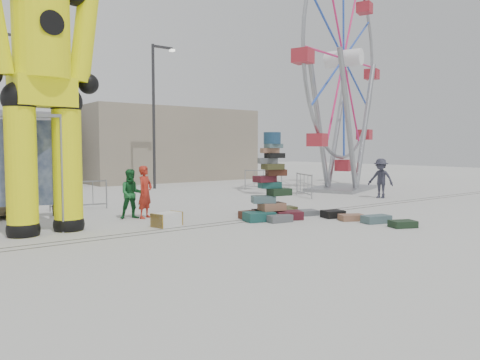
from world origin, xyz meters
TOP-DOWN VIEW (x-y plane):
  - ground at (0.00, 0.00)m, footprint 90.00×90.00m
  - track_line_near at (0.00, 0.60)m, footprint 40.00×0.04m
  - track_line_far at (0.00, 1.00)m, footprint 40.00×0.04m
  - building_right at (7.00, 20.00)m, footprint 12.00×8.00m
  - lamp_post_right at (3.09, 13.00)m, footprint 1.41×0.25m
  - lamp_post_left at (-3.91, 15.00)m, footprint 1.41×0.25m
  - suitcase_tower at (0.80, 0.55)m, footprint 2.14×1.78m
  - crash_test_dummy at (-5.63, 2.38)m, footprint 3.29×1.44m
  - ferris_wheel at (10.73, 6.07)m, footprint 10.12×4.05m
  - steamer_trunk at (-2.50, 1.42)m, footprint 0.94×0.69m
  - row_case_0 at (2.37, 1.54)m, footprint 0.79×0.68m
  - row_case_1 at (2.42, 0.51)m, footprint 0.80×0.74m
  - row_case_2 at (2.66, -0.43)m, footprint 0.79×0.68m
  - row_case_3 at (2.67, -1.19)m, footprint 0.89×0.76m
  - row_case_4 at (2.88, -1.97)m, footprint 0.96×0.66m
  - row_case_5 at (2.84, -2.92)m, footprint 0.86×0.74m
  - barricade_dummy_c at (-3.36, 6.58)m, footprint 1.98×0.48m
  - barricade_wheel_front at (6.56, 4.79)m, footprint 0.93×1.86m
  - barricade_wheel_back at (7.47, 8.83)m, footprint 1.56×1.40m
  - pedestrian_red at (-2.31, 3.23)m, footprint 0.75×0.67m
  - pedestrian_green at (-2.70, 3.41)m, footprint 0.92×0.80m
  - pedestrian_black at (-4.42, 5.55)m, footprint 0.94×0.86m
  - pedestrian_grey at (8.95, 2.28)m, footprint 0.92×1.29m

SIDE VIEW (x-z plane):
  - ground at x=0.00m, z-range 0.00..0.00m
  - track_line_near at x=0.00m, z-range 0.00..0.01m
  - track_line_far at x=0.00m, z-range 0.00..0.01m
  - row_case_1 at x=2.42m, z-range 0.00..0.17m
  - row_case_0 at x=2.37m, z-range 0.00..0.19m
  - row_case_3 at x=2.67m, z-range 0.00..0.20m
  - row_case_5 at x=2.84m, z-range 0.00..0.20m
  - row_case_4 at x=2.88m, z-range 0.00..0.24m
  - row_case_2 at x=2.66m, z-range 0.00..0.24m
  - steamer_trunk at x=-2.50m, z-range 0.00..0.39m
  - barricade_dummy_c at x=-3.36m, z-range 0.00..1.10m
  - barricade_wheel_front at x=6.56m, z-range 0.00..1.10m
  - barricade_wheel_back at x=7.47m, z-range 0.00..1.10m
  - pedestrian_black at x=-4.42m, z-range 0.00..1.55m
  - suitcase_tower at x=0.80m, z-range -0.62..2.18m
  - pedestrian_green at x=-2.70m, z-range 0.00..1.61m
  - pedestrian_red at x=-2.31m, z-range 0.00..1.72m
  - pedestrian_grey at x=8.95m, z-range 0.00..1.81m
  - building_right at x=7.00m, z-range 0.00..5.00m
  - crash_test_dummy at x=-5.63m, z-range 0.22..8.48m
  - lamp_post_right at x=3.09m, z-range 0.48..8.48m
  - lamp_post_left at x=-3.91m, z-range 0.48..8.48m
  - ferris_wheel at x=10.73m, z-range -0.10..12.40m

